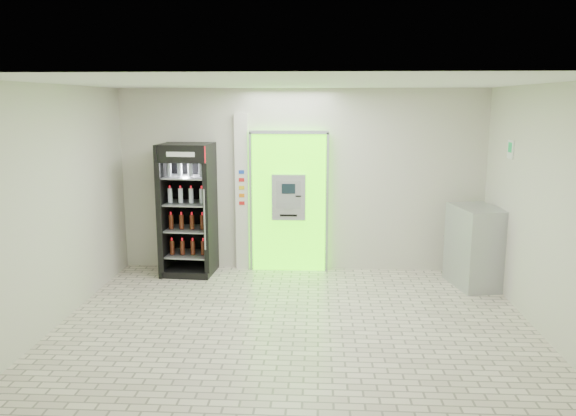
{
  "coord_description": "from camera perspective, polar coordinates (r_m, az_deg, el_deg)",
  "views": [
    {
      "loc": [
        0.27,
        -6.68,
        2.79
      ],
      "look_at": [
        -0.15,
        1.2,
        1.28
      ],
      "focal_mm": 35.0,
      "sensor_mm": 36.0,
      "label": 1
    }
  ],
  "objects": [
    {
      "name": "beverage_cooler",
      "position": [
        9.24,
        -10.1,
        -0.4
      ],
      "size": [
        0.85,
        0.78,
        2.13
      ],
      "rotation": [
        0.0,
        0.0,
        -0.07
      ],
      "color": "black",
      "rests_on": "ground"
    },
    {
      "name": "room_shell",
      "position": [
        6.75,
        0.73,
        2.73
      ],
      "size": [
        6.0,
        6.0,
        6.0
      ],
      "color": "beige",
      "rests_on": "ground"
    },
    {
      "name": "exit_sign",
      "position": [
        8.55,
        21.68,
        5.56
      ],
      "size": [
        0.02,
        0.22,
        0.26
      ],
      "color": "white",
      "rests_on": "room_shell"
    },
    {
      "name": "atm_assembly",
      "position": [
        9.25,
        0.1,
        0.72
      ],
      "size": [
        1.3,
        0.24,
        2.33
      ],
      "color": "#49FF04",
      "rests_on": "ground"
    },
    {
      "name": "ground",
      "position": [
        7.24,
        0.7,
        -11.85
      ],
      "size": [
        6.0,
        6.0,
        0.0
      ],
      "primitive_type": "plane",
      "color": "beige",
      "rests_on": "ground"
    },
    {
      "name": "pillar",
      "position": [
        9.34,
        -4.68,
        1.58
      ],
      "size": [
        0.22,
        0.11,
        2.6
      ],
      "color": "silver",
      "rests_on": "ground"
    },
    {
      "name": "steel_cabinet",
      "position": [
        9.01,
        18.53,
        -3.75
      ],
      "size": [
        0.79,
        1.02,
        1.23
      ],
      "rotation": [
        0.0,
        0.0,
        0.2
      ],
      "color": "#A1A3A8",
      "rests_on": "ground"
    }
  ]
}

